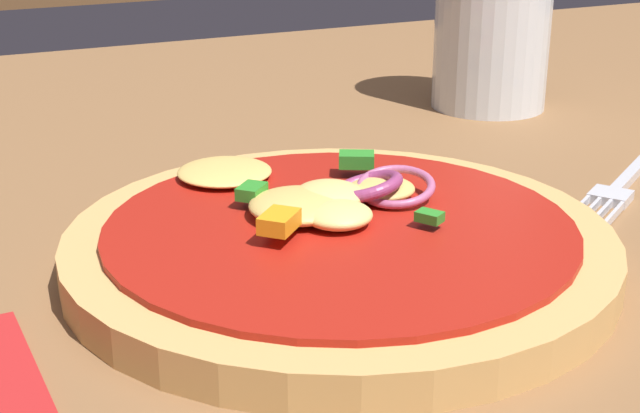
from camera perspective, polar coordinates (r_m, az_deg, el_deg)
The scene contains 4 objects.
dining_table at distance 0.37m, azimuth -5.00°, elevation -8.03°, with size 1.38×1.06×0.03m.
pizza at distance 0.40m, azimuth 1.10°, elevation -2.18°, with size 0.23×0.23×0.03m.
fork at distance 0.52m, azimuth 18.00°, elevation 1.46°, with size 0.14×0.10×0.01m.
beer_glass at distance 0.65m, azimuth 10.42°, elevation 10.89°, with size 0.08×0.08×0.13m.
Camera 1 is at (-0.11, -0.31, 0.19)m, focal length 52.76 mm.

